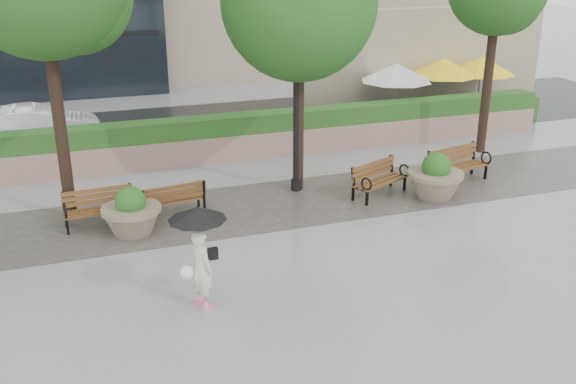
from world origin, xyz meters
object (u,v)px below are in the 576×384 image
object	(u,v)px
planter_right	(435,180)
bench_2	(172,206)
bench_4	(457,172)
lamppost	(297,121)
bench_3	(379,186)
planter_left	(132,216)
bench_1	(101,216)
car_right	(38,126)
pedestrian	(200,247)

from	to	relation	value
planter_right	bench_2	bearing A→B (deg)	171.26
bench_2	planter_right	size ratio (longest dim) A/B	1.16
bench_4	lamppost	xyz separation A→B (m)	(-4.37, 0.87, 1.61)
bench_3	planter_left	xyz separation A→B (m)	(-6.31, -0.29, 0.17)
bench_3	planter_right	bearing A→B (deg)	-47.93
bench_3	bench_4	distance (m)	2.49
bench_1	bench_4	world-z (taller)	bench_4
bench_3	bench_4	world-z (taller)	bench_4
planter_left	lamppost	world-z (taller)	lamppost
bench_3	bench_4	bearing A→B (deg)	-19.45
bench_3	lamppost	world-z (taller)	lamppost
car_right	pedestrian	size ratio (longest dim) A/B	2.09
bench_3	pedestrian	xyz separation A→B (m)	(-5.49, -3.87, 0.89)
bench_1	pedestrian	world-z (taller)	pedestrian
planter_left	car_right	xyz separation A→B (m)	(-2.05, 8.10, 0.21)
planter_left	bench_1	bearing A→B (deg)	133.74
planter_right	bench_4	bearing A→B (deg)	33.02
planter_left	planter_right	distance (m)	7.60
bench_1	car_right	distance (m)	7.57
planter_left	pedestrian	xyz separation A→B (m)	(0.82, -3.58, 0.71)
planter_right	car_right	size ratio (longest dim) A/B	0.36
bench_2	bench_4	bearing A→B (deg)	170.26
bench_2	pedestrian	size ratio (longest dim) A/B	0.87
bench_3	planter_left	size ratio (longest dim) A/B	1.31
planter_right	car_right	bearing A→B (deg)	139.02
car_right	bench_4	bearing A→B (deg)	-126.08
bench_1	bench_4	bearing A→B (deg)	-4.76
bench_4	planter_right	bearing A→B (deg)	-160.24
planter_left	lamppost	size ratio (longest dim) A/B	0.31
lamppost	car_right	xyz separation A→B (m)	(-6.46, 6.73, -1.24)
bench_4	pedestrian	bearing A→B (deg)	-166.15
lamppost	pedestrian	xyz separation A→B (m)	(-3.60, -4.96, -0.74)
bench_1	pedestrian	distance (m)	4.59
bench_4	planter_right	xyz separation A→B (m)	(-1.19, -0.78, 0.18)
planter_left	bench_2	bearing A→B (deg)	36.02
bench_1	bench_4	xyz separation A→B (m)	(9.43, -0.17, 0.03)
bench_4	lamppost	distance (m)	4.74
lamppost	pedestrian	distance (m)	6.17
bench_3	lamppost	bearing A→B (deg)	125.92
bench_3	bench_4	size ratio (longest dim) A/B	0.92
bench_4	planter_left	xyz separation A→B (m)	(-8.79, -0.50, 0.15)
bench_1	bench_2	world-z (taller)	bench_1
bench_1	bench_3	size ratio (longest dim) A/B	0.94
bench_3	bench_4	xyz separation A→B (m)	(2.48, 0.21, 0.02)
car_right	lamppost	bearing A→B (deg)	-137.18
bench_2	planter_left	size ratio (longest dim) A/B	1.24
pedestrian	planter_right	bearing A→B (deg)	-87.51
bench_2	planter_right	xyz separation A→B (m)	(6.59, -1.01, 0.21)
bench_1	planter_right	distance (m)	8.30
bench_2	car_right	size ratio (longest dim) A/B	0.42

